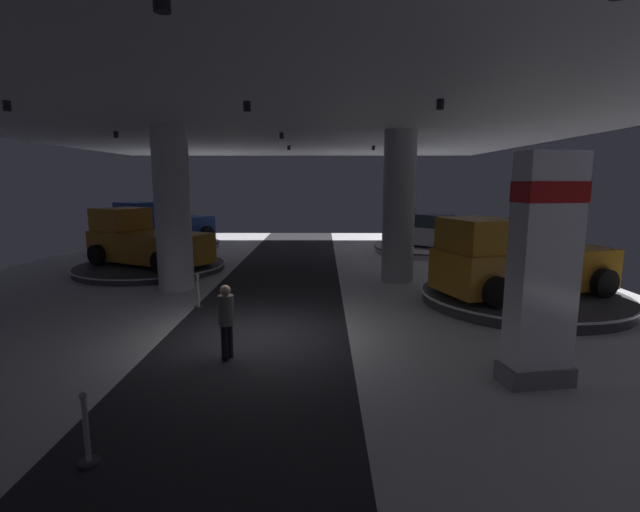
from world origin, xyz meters
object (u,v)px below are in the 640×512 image
object	(u,v)px
brand_sign_pylon	(543,268)
display_platform_deep_right	(427,249)
display_platform_far_left	(151,267)
display_platform_mid_right	(522,297)
column_left	(173,209)
display_car_deep_right	(428,232)
pickup_truck_mid_right	(516,263)
display_platform_deep_left	(168,245)
pickup_truck_deep_left	(162,226)
visitor_walking_near	(226,317)
pickup_truck_far_left	(145,241)
column_right	(399,207)

from	to	relation	value
brand_sign_pylon	display_platform_deep_right	size ratio (longest dim) A/B	0.75
display_platform_far_left	display_platform_deep_right	distance (m)	13.66
display_platform_far_left	display_platform_mid_right	bearing A→B (deg)	-20.98
column_left	display_car_deep_right	distance (m)	13.55
brand_sign_pylon	display_car_deep_right	bearing A→B (deg)	84.07
column_left	pickup_truck_mid_right	bearing A→B (deg)	-9.87
display_platform_deep_left	pickup_truck_deep_left	world-z (taller)	pickup_truck_deep_left
visitor_walking_near	column_left	bearing A→B (deg)	116.26
display_platform_mid_right	visitor_walking_near	distance (m)	9.26
display_platform_far_left	pickup_truck_far_left	xyz separation A→B (m)	(-0.28, 0.15, 1.05)
display_platform_deep_left	visitor_walking_near	xyz separation A→B (m)	(6.67, -15.83, 0.73)
pickup_truck_deep_left	visitor_walking_near	bearing A→B (deg)	-66.25
visitor_walking_near	display_platform_mid_right	bearing A→B (deg)	28.84
pickup_truck_far_left	visitor_walking_near	world-z (taller)	pickup_truck_far_left
display_platform_mid_right	display_platform_deep_right	xyz separation A→B (m)	(-0.58, 10.07, -0.02)
pickup_truck_mid_right	pickup_truck_deep_left	distance (m)	18.42
column_right	brand_sign_pylon	xyz separation A→B (m)	(1.12, -8.70, -0.59)
pickup_truck_far_left	display_car_deep_right	bearing A→B (deg)	20.24
display_platform_mid_right	display_platform_far_left	distance (m)	14.25
column_right	display_platform_deep_left	bearing A→B (deg)	144.36
column_left	visitor_walking_near	size ratio (longest dim) A/B	3.46
pickup_truck_far_left	visitor_walking_near	distance (m)	11.16
brand_sign_pylon	pickup_truck_mid_right	distance (m)	5.82
pickup_truck_far_left	display_platform_deep_right	world-z (taller)	pickup_truck_far_left
column_left	display_platform_mid_right	size ratio (longest dim) A/B	0.90
display_platform_mid_right	pickup_truck_deep_left	distance (m)	18.64
display_car_deep_right	pickup_truck_far_left	bearing A→B (deg)	-159.76
display_platform_mid_right	display_platform_deep_left	distance (m)	18.63
pickup_truck_mid_right	pickup_truck_far_left	bearing A→B (deg)	158.07
display_platform_deep_left	display_platform_far_left	bearing A→B (deg)	-76.93
column_left	pickup_truck_mid_right	world-z (taller)	column_left
pickup_truck_mid_right	display_platform_deep_right	size ratio (longest dim) A/B	1.02
display_platform_deep_right	visitor_walking_near	distance (m)	16.37
column_right	visitor_walking_near	world-z (taller)	column_right
display_platform_deep_right	display_car_deep_right	bearing A→B (deg)	-46.45
display_platform_mid_right	pickup_truck_deep_left	world-z (taller)	pickup_truck_deep_left
pickup_truck_far_left	column_left	bearing A→B (deg)	-55.02
pickup_truck_mid_right	display_car_deep_right	xyz separation A→B (m)	(-0.26, 10.15, -0.20)
visitor_walking_near	pickup_truck_mid_right	bearing A→B (deg)	29.23
pickup_truck_mid_right	column_right	bearing A→B (deg)	132.63
brand_sign_pylon	pickup_truck_far_left	size ratio (longest dim) A/B	0.74
pickup_truck_far_left	pickup_truck_deep_left	distance (m)	6.00
display_platform_deep_left	display_platform_deep_right	bearing A→B (deg)	-5.23
column_left	pickup_truck_deep_left	size ratio (longest dim) A/B	0.98
display_platform_far_left	display_platform_deep_right	xyz separation A→B (m)	(12.72, 4.97, 0.02)
brand_sign_pylon	column_left	bearing A→B (deg)	140.79
pickup_truck_far_left	display_platform_deep_left	xyz separation A→B (m)	(-1.17, 6.12, -1.02)
display_platform_mid_right	display_platform_far_left	xyz separation A→B (m)	(-13.30, 5.10, -0.04)
column_right	pickup_truck_mid_right	distance (m)	4.67
pickup_truck_deep_left	brand_sign_pylon	bearing A→B (deg)	-52.54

